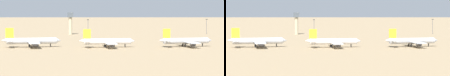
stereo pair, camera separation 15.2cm
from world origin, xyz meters
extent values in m
plane|color=#9E8460|center=(0.00, 0.00, 0.00)|extent=(4000.00, 4000.00, 0.00)
cylinder|color=silver|center=(-52.69, 5.98, 4.35)|extent=(33.37, 9.30, 4.14)
cone|color=silver|center=(-34.90, 8.82, 4.35)|extent=(3.69, 4.37, 3.93)
cone|color=silver|center=(-70.48, 3.15, 4.97)|extent=(4.64, 4.13, 3.52)
cube|color=yellow|center=(-67.00, 3.70, 9.78)|extent=(5.40, 1.36, 6.73)
cube|color=silver|center=(-67.66, 7.79, 4.76)|extent=(4.38, 7.47, 0.37)
cube|color=silver|center=(-66.35, -0.39, 4.76)|extent=(4.38, 7.47, 0.37)
cube|color=silver|center=(-51.67, 6.15, 3.73)|extent=(12.16, 33.83, 0.58)
cylinder|color=slate|center=(-51.87, 13.98, 2.28)|extent=(4.04, 2.84, 2.28)
cylinder|color=slate|center=(-49.42, -1.36, 2.28)|extent=(4.04, 2.84, 2.28)
cylinder|color=black|center=(-40.25, 7.96, 1.14)|extent=(0.72, 0.72, 2.28)
cylinder|color=black|center=(-54.61, 8.19, 1.14)|extent=(0.72, 0.72, 2.28)
cylinder|color=black|center=(-53.83, 3.29, 1.14)|extent=(0.72, 0.72, 2.28)
cylinder|color=white|center=(-1.99, 1.89, 4.11)|extent=(31.56, 7.11, 3.92)
cone|color=white|center=(14.95, 3.64, 4.11)|extent=(3.30, 4.00, 3.72)
cone|color=white|center=(-18.93, 0.14, 4.70)|extent=(4.24, 3.71, 3.33)
cube|color=yellow|center=(-15.62, 0.48, 9.25)|extent=(5.11, 1.01, 6.36)
cube|color=white|center=(-16.02, 4.38, 4.50)|extent=(3.80, 6.94, 0.35)
cube|color=white|center=(-15.22, -3.41, 4.50)|extent=(3.80, 6.94, 0.35)
cube|color=white|center=(-1.02, 1.99, 3.52)|extent=(9.84, 31.84, 0.55)
cylinder|color=slate|center=(-0.80, 9.39, 2.15)|extent=(3.73, 2.50, 2.15)
cylinder|color=slate|center=(0.71, -5.21, 2.15)|extent=(3.73, 2.50, 2.15)
cylinder|color=black|center=(9.85, 3.11, 1.08)|extent=(0.69, 0.69, 2.15)
cylinder|color=black|center=(-3.69, 4.08, 1.08)|extent=(0.69, 0.69, 2.15)
cylinder|color=black|center=(-3.21, -0.60, 1.08)|extent=(0.69, 0.69, 2.15)
cylinder|color=silver|center=(51.28, 4.71, 4.13)|extent=(31.67, 9.64, 3.94)
cone|color=silver|center=(68.11, 7.85, 4.13)|extent=(3.59, 4.22, 3.74)
cone|color=silver|center=(34.45, 1.57, 4.72)|extent=(4.48, 4.01, 3.34)
cube|color=yellow|center=(37.74, 2.18, 9.30)|extent=(5.12, 1.42, 6.39)
cube|color=silver|center=(37.02, 6.05, 4.53)|extent=(4.32, 7.15, 0.35)
cube|color=silver|center=(38.46, -1.69, 4.53)|extent=(4.32, 7.15, 0.35)
cube|color=silver|center=(52.25, 4.89, 3.54)|extent=(12.35, 32.17, 0.55)
cylinder|color=slate|center=(51.86, 12.32, 2.16)|extent=(3.88, 2.78, 2.16)
cylinder|color=slate|center=(54.57, -2.19, 2.16)|extent=(3.88, 2.78, 2.16)
cylinder|color=black|center=(63.04, 6.90, 1.08)|extent=(0.69, 0.69, 2.16)
cylinder|color=black|center=(49.40, 6.76, 1.08)|extent=(0.69, 0.69, 2.16)
cylinder|color=black|center=(50.26, 2.12, 1.08)|extent=(0.69, 0.69, 2.16)
cylinder|color=#C6B793|center=(-30.81, 142.33, 7.91)|extent=(3.20, 3.20, 15.82)
cube|color=#4C5660|center=(-30.81, 142.33, 18.06)|extent=(5.20, 5.20, 4.46)
cylinder|color=#59595E|center=(95.57, 142.85, 6.76)|extent=(0.36, 0.36, 13.51)
cube|color=#333333|center=(95.57, 142.85, 13.76)|extent=(1.80, 0.50, 0.50)
cylinder|color=#59595E|center=(-14.66, 109.12, 7.26)|extent=(0.36, 0.36, 14.51)
cube|color=#333333|center=(-14.66, 109.12, 14.76)|extent=(1.80, 0.50, 0.50)
camera|label=1|loc=(-15.77, -363.32, 31.80)|focal=88.30mm
camera|label=2|loc=(-15.62, -363.33, 31.80)|focal=88.30mm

